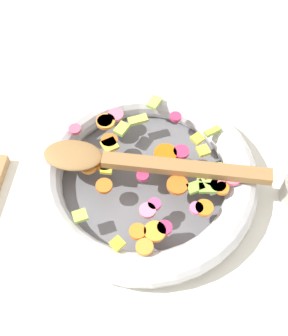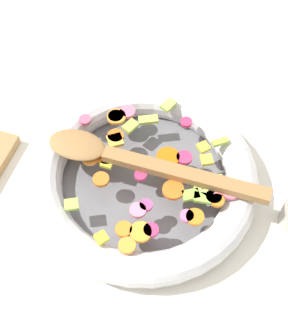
% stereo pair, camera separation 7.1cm
% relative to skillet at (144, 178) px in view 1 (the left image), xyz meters
% --- Properties ---
extents(ground_plane, '(4.00, 4.00, 0.00)m').
position_rel_skillet_xyz_m(ground_plane, '(0.00, 0.00, -0.02)').
color(ground_plane, silver).
extents(skillet, '(0.36, 0.36, 0.05)m').
position_rel_skillet_xyz_m(skillet, '(0.00, 0.00, 0.00)').
color(skillet, slate).
rests_on(skillet, ground_plane).
extents(chopped_vegetables, '(0.29, 0.28, 0.01)m').
position_rel_skillet_xyz_m(chopped_vegetables, '(-0.00, -0.01, 0.03)').
color(chopped_vegetables, orange).
rests_on(chopped_vegetables, skillet).
extents(wooden_spoon, '(0.06, 0.34, 0.01)m').
position_rel_skillet_xyz_m(wooden_spoon, '(-0.00, 0.02, 0.04)').
color(wooden_spoon, olive).
rests_on(wooden_spoon, chopped_vegetables).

